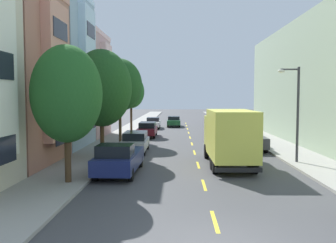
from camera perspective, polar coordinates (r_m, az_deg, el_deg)
name	(u,v)px	position (r m, az deg, el deg)	size (l,w,h in m)	color
ground_plane	(189,134)	(40.15, 3.32, -2.04)	(160.00, 160.00, 0.00)	#424244
sidewalk_left	(122,136)	(38.59, -7.19, -2.20)	(3.20, 120.00, 0.14)	#99968E
sidewalk_right	(258,136)	(39.04, 13.90, -2.21)	(3.20, 120.00, 0.14)	#99968E
lane_centerline_dashes	(191,140)	(34.69, 3.60, -2.97)	(0.14, 47.20, 0.01)	yellow
townhouse_third_powder_blue	(21,73)	(31.74, -22.08, 7.02)	(11.16, 7.38, 12.46)	#9EB7CC
townhouse_fourth_rose	(40,88)	(39.22, -19.43, 5.03)	(13.89, 7.38, 10.56)	#CC9E9E
street_tree_nearest	(67,94)	(17.56, -15.58, 4.16)	(3.28, 3.28, 6.42)	#47331E
street_tree_second	(102,88)	(25.07, -10.36, 5.17)	(4.08, 4.08, 7.21)	#47331E
street_tree_third	(120,85)	(32.71, -7.56, 5.68)	(3.95, 3.95, 7.38)	#47331E
street_tree_farthest	(131,92)	(40.37, -5.80, 4.65)	(2.92, 2.92, 6.40)	#47331E
street_lamp	(295,106)	(23.55, 19.29, 2.27)	(1.35, 0.28, 5.82)	#38383D
delivery_box_truck	(229,135)	(21.93, 9.53, -2.03)	(2.50, 7.07, 3.37)	#D8D84C
parked_wagon_burgundy	(147,129)	(37.76, -3.25, -1.19)	(1.82, 4.70, 1.50)	maroon
parked_pickup_navy	(119,159)	(19.74, -7.68, -5.82)	(2.15, 5.35, 1.73)	navy
parked_sedan_white	(153,123)	(47.73, -2.35, -0.19)	(1.87, 4.53, 1.43)	silver
parked_pickup_champagne	(229,127)	(40.69, 9.52, -0.84)	(2.06, 5.32, 1.73)	tan
parked_wagon_silver	(135,141)	(27.40, -5.17, -3.13)	(1.83, 4.71, 1.50)	#B2B5BA
parked_suv_sky	(216,118)	(54.52, 7.58, 0.54)	(2.02, 4.83, 1.93)	#7A9EC6
parked_pickup_charcoal	(249,139)	(29.57, 12.54, -2.64)	(2.04, 5.32, 1.73)	#333338
moving_forest_sedan	(174,121)	(50.66, 0.92, 0.05)	(1.80, 4.50, 1.43)	#194C28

